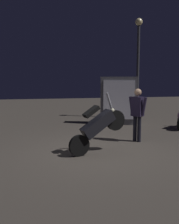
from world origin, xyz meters
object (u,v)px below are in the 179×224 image
(motorcycle_black_foreground, at_px, (98,126))
(person_rider_beside, at_px, (137,110))
(streetlamp_near, at_px, (138,56))
(kiosk_billboard, at_px, (119,101))

(motorcycle_black_foreground, xyz_separation_m, person_rider_beside, (1.57, 1.02, 0.27))
(person_rider_beside, bearing_deg, streetlamp_near, -146.47)
(motorcycle_black_foreground, distance_m, streetlamp_near, 7.09)
(streetlamp_near, bearing_deg, person_rider_beside, -113.24)
(motorcycle_black_foreground, height_order, kiosk_billboard, kiosk_billboard)
(person_rider_beside, bearing_deg, kiosk_billboard, -132.16)
(streetlamp_near, relative_size, kiosk_billboard, 2.36)
(kiosk_billboard, bearing_deg, streetlamp_near, -117.38)
(motorcycle_black_foreground, bearing_deg, kiosk_billboard, 49.43)
(motorcycle_black_foreground, bearing_deg, streetlamp_near, 43.36)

